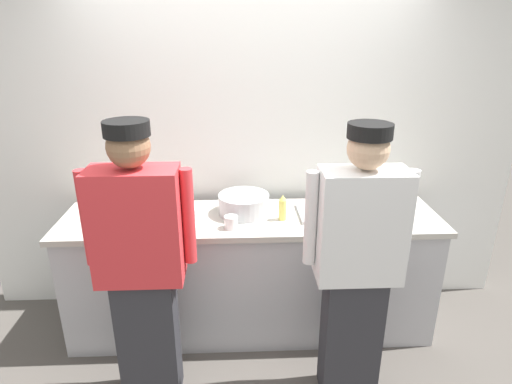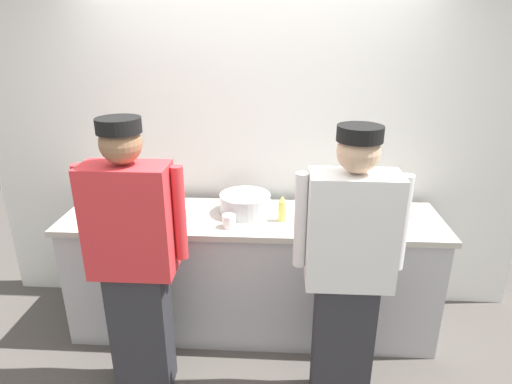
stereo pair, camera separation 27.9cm
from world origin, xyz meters
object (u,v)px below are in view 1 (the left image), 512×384
Objects in this scene: squeeze_bottle_spare at (102,202)px; squeeze_bottle_secondary at (364,201)px; sheet_tray at (327,212)px; ramekin_orange_sauce at (152,223)px; plate_stack_rear at (122,221)px; chef_center at (357,262)px; ramekin_red_sauce at (405,206)px; mixing_bowl_steel at (244,204)px; squeeze_bottle_primary at (283,208)px; chef_near_left at (141,262)px; chefs_knife at (161,212)px; deli_cup at (231,222)px; plate_stack_front at (183,214)px.

squeeze_bottle_secondary is at bearing -2.61° from squeeze_bottle_spare.
ramekin_orange_sauce is at bearing -173.09° from sheet_tray.
sheet_tray is at bearing 6.91° from ramekin_orange_sauce.
squeeze_bottle_spare reaches higher than plate_stack_rear.
ramekin_red_sauce is (0.54, 0.72, 0.03)m from chef_center.
mixing_bowl_steel is at bearing -1.91° from squeeze_bottle_spare.
chef_center is 0.69m from squeeze_bottle_secondary.
squeeze_bottle_secondary is at bearing 3.64° from plate_stack_rear.
chef_near_left is at bearing -147.16° from squeeze_bottle_primary.
sheet_tray is at bearing -2.80° from squeeze_bottle_spare.
squeeze_bottle_primary is (-0.33, -0.08, 0.07)m from sheet_tray.
mixing_bowl_steel is at bearing -178.86° from ramekin_red_sauce.
plate_stack_rear is 1.66m from squeeze_bottle_secondary.
ramekin_orange_sauce is 0.37× the size of chefs_knife.
squeeze_bottle_spare is 2.17m from ramekin_red_sauce.
mixing_bowl_steel is 0.59m from chefs_knife.
chef_near_left is at bearing -156.58° from squeeze_bottle_secondary.
plate_stack_rear is 1.09× the size of squeeze_bottle_primary.
squeeze_bottle_secondary is 1.09× the size of squeeze_bottle_spare.
chef_center reaches higher than squeeze_bottle_secondary.
chefs_knife is (-1.18, 0.07, -0.01)m from sheet_tray.
mixing_bowl_steel is 0.64m from ramekin_orange_sauce.
squeeze_bottle_secondary is (0.25, -0.01, 0.08)m from sheet_tray.
deli_cup is at bearing -163.63° from sheet_tray.
chef_center reaches higher than plate_stack_front.
squeeze_bottle_spare is at bearing 178.09° from mixing_bowl_steel.
ramekin_orange_sauce is at bearing -96.06° from chefs_knife.
chefs_knife is (-0.59, 0.03, -0.06)m from mixing_bowl_steel.
chef_near_left is 4.81× the size of mixing_bowl_steel.
squeeze_bottle_spare is at bearing 179.21° from chefs_knife.
sheet_tray is at bearing -173.41° from ramekin_red_sauce.
plate_stack_front is at bearing -177.61° from squeeze_bottle_secondary.
mixing_bowl_steel is (0.41, 0.10, 0.02)m from plate_stack_front.
ramekin_orange_sauce is at bearing 157.86° from chef_center.
squeeze_bottle_primary is (0.68, -0.02, 0.04)m from plate_stack_front.
chef_near_left is at bearing -158.50° from ramekin_red_sauce.
ramekin_orange_sauce is at bearing 174.25° from deli_cup.
chefs_knife is at bearing 38.99° from plate_stack_rear.
squeeze_bottle_spare is (-1.84, 0.08, -0.01)m from squeeze_bottle_secondary.
sheet_tray is at bearing 178.54° from squeeze_bottle_secondary.
plate_stack_rear is 1.92× the size of ramekin_orange_sauce.
squeeze_bottle_spare reaches higher than plate_stack_front.
ramekin_orange_sauce is 0.22m from chefs_knife.
ramekin_orange_sauce is (-1.20, -0.15, 0.01)m from sheet_tray.
mixing_bowl_steel is 0.84m from squeeze_bottle_secondary.
plate_stack_front is 0.22m from chefs_knife.
chefs_knife is (0.23, 0.18, -0.02)m from plate_stack_rear.
squeeze_bottle_secondary is at bearing 2.39° from plate_stack_front.
squeeze_bottle_secondary is (1.66, 0.11, 0.07)m from plate_stack_rear.
mixing_bowl_steel is (-0.63, 0.70, 0.08)m from chef_center.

